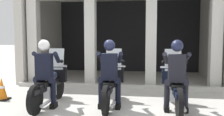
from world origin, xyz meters
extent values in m
plane|color=#A8A59E|center=(0.00, 3.00, 0.00)|extent=(80.00, 80.00, 0.00)
cube|color=black|center=(-0.04, 6.29, 1.68)|extent=(7.11, 0.24, 3.36)
cube|color=#BCB7AD|center=(-3.49, 4.38, 1.68)|extent=(0.30, 4.22, 3.36)
cube|color=#BCB7AD|center=(3.42, 4.38, 1.68)|extent=(0.30, 4.22, 3.36)
cube|color=beige|center=(-3.09, 2.62, 1.46)|extent=(0.35, 0.36, 2.92)
cube|color=beige|center=(-1.06, 2.62, 1.46)|extent=(0.35, 0.36, 2.92)
cube|color=beige|center=(0.98, 2.62, 1.46)|extent=(0.35, 0.36, 2.92)
cube|color=beige|center=(3.02, 2.62, 1.46)|extent=(0.35, 0.36, 2.92)
cube|color=#B7B5AD|center=(-0.04, 2.12, 0.06)|extent=(6.71, 0.24, 0.12)
cylinder|color=black|center=(-1.49, 0.64, 0.32)|extent=(0.09, 0.64, 0.64)
cylinder|color=black|center=(-1.49, -0.76, 0.32)|extent=(0.09, 0.64, 0.64)
cube|color=black|center=(-1.49, 0.64, 0.53)|extent=(0.14, 0.44, 0.08)
cube|color=silver|center=(-1.49, -0.11, 0.37)|extent=(0.28, 0.44, 0.28)
cube|color=black|center=(-1.49, -0.06, 0.50)|extent=(0.18, 1.24, 0.16)
ellipsoid|color=#1E2338|center=(-1.49, 0.16, 0.68)|extent=(0.26, 0.48, 0.22)
cube|color=black|center=(-1.49, -0.24, 0.57)|extent=(0.24, 0.52, 0.10)
cube|color=black|center=(-1.49, -0.70, 0.50)|extent=(0.16, 0.48, 0.10)
cylinder|color=silver|center=(-1.49, 0.58, 0.56)|extent=(0.05, 0.24, 0.53)
cube|color=black|center=(-1.49, 0.52, 0.70)|extent=(0.52, 0.16, 0.44)
sphere|color=silver|center=(-1.49, 0.62, 0.72)|extent=(0.18, 0.18, 0.18)
cube|color=silver|center=(-1.49, 0.50, 1.07)|extent=(0.40, 0.14, 0.54)
cylinder|color=silver|center=(-1.49, 0.42, 0.90)|extent=(0.62, 0.04, 0.04)
cylinder|color=silver|center=(-1.37, -0.46, 0.18)|extent=(0.07, 0.55, 0.07)
cube|color=black|center=(-1.49, -0.26, 0.97)|extent=(0.36, 0.22, 0.60)
cube|color=black|center=(-1.49, -0.14, 0.99)|extent=(0.05, 0.02, 0.32)
sphere|color=tan|center=(-1.49, -0.24, 1.43)|extent=(0.21, 0.21, 0.21)
sphere|color=silver|center=(-1.49, -0.24, 1.46)|extent=(0.26, 0.26, 0.26)
cylinder|color=black|center=(-1.35, -0.24, 0.66)|extent=(0.26, 0.29, 0.17)
cylinder|color=black|center=(-1.29, -0.24, 0.39)|extent=(0.12, 0.12, 0.53)
cube|color=black|center=(-1.29, -0.23, 0.06)|extent=(0.11, 0.26, 0.12)
cylinder|color=black|center=(-1.63, -0.24, 0.66)|extent=(0.26, 0.29, 0.17)
cylinder|color=black|center=(-1.69, -0.24, 0.39)|extent=(0.12, 0.12, 0.53)
cube|color=black|center=(-1.69, -0.23, 0.06)|extent=(0.11, 0.26, 0.12)
cylinder|color=black|center=(-1.27, -0.03, 1.16)|extent=(0.19, 0.48, 0.31)
sphere|color=black|center=(-1.23, 0.18, 1.05)|extent=(0.09, 0.09, 0.09)
cylinder|color=black|center=(-1.71, -0.03, 1.16)|extent=(0.19, 0.48, 0.31)
sphere|color=black|center=(-1.75, 0.18, 1.05)|extent=(0.09, 0.09, 0.09)
cylinder|color=black|center=(0.00, 0.80, 0.32)|extent=(0.09, 0.64, 0.64)
cylinder|color=black|center=(0.00, -0.60, 0.32)|extent=(0.09, 0.64, 0.64)
cube|color=black|center=(0.00, 0.80, 0.53)|extent=(0.14, 0.44, 0.08)
cube|color=silver|center=(0.00, 0.05, 0.37)|extent=(0.28, 0.44, 0.28)
cube|color=black|center=(0.00, 0.10, 0.50)|extent=(0.18, 1.24, 0.16)
ellipsoid|color=black|center=(0.00, 0.32, 0.68)|extent=(0.26, 0.48, 0.22)
cube|color=black|center=(0.00, -0.08, 0.57)|extent=(0.24, 0.52, 0.10)
cube|color=black|center=(0.00, -0.54, 0.50)|extent=(0.16, 0.48, 0.10)
cylinder|color=silver|center=(0.00, 0.74, 0.56)|extent=(0.05, 0.24, 0.53)
cube|color=black|center=(0.00, 0.68, 0.70)|extent=(0.52, 0.16, 0.44)
sphere|color=silver|center=(0.00, 0.78, 0.72)|extent=(0.18, 0.18, 0.18)
cube|color=silver|center=(0.00, 0.66, 1.07)|extent=(0.40, 0.14, 0.54)
cylinder|color=silver|center=(0.00, 0.58, 0.90)|extent=(0.62, 0.04, 0.04)
cylinder|color=silver|center=(0.12, -0.30, 0.18)|extent=(0.07, 0.55, 0.07)
cube|color=black|center=(0.00, -0.10, 0.97)|extent=(0.36, 0.22, 0.60)
cube|color=#591414|center=(0.00, 0.02, 0.99)|extent=(0.05, 0.02, 0.32)
sphere|color=tan|center=(0.00, -0.08, 1.43)|extent=(0.21, 0.21, 0.21)
sphere|color=#191E38|center=(0.00, -0.08, 1.46)|extent=(0.26, 0.26, 0.26)
cylinder|color=black|center=(0.14, -0.08, 0.66)|extent=(0.26, 0.29, 0.17)
cylinder|color=black|center=(0.20, -0.08, 0.39)|extent=(0.12, 0.12, 0.53)
cube|color=black|center=(0.20, -0.07, 0.06)|extent=(0.11, 0.26, 0.12)
cylinder|color=black|center=(-0.14, -0.08, 0.66)|extent=(0.26, 0.29, 0.17)
cylinder|color=black|center=(-0.20, -0.08, 0.39)|extent=(0.12, 0.12, 0.53)
cube|color=black|center=(-0.20, -0.07, 0.06)|extent=(0.11, 0.26, 0.12)
cylinder|color=black|center=(0.22, 0.13, 1.16)|extent=(0.19, 0.48, 0.31)
sphere|color=black|center=(0.26, 0.34, 1.05)|extent=(0.09, 0.09, 0.09)
cylinder|color=black|center=(-0.22, 0.13, 1.16)|extent=(0.19, 0.48, 0.31)
sphere|color=black|center=(-0.26, 0.34, 1.05)|extent=(0.09, 0.09, 0.09)
cylinder|color=black|center=(1.49, 0.75, 0.32)|extent=(0.09, 0.64, 0.64)
cylinder|color=black|center=(1.49, -0.65, 0.32)|extent=(0.09, 0.64, 0.64)
cube|color=black|center=(1.49, 0.75, 0.53)|extent=(0.14, 0.44, 0.08)
cube|color=silver|center=(1.49, 0.00, 0.37)|extent=(0.28, 0.44, 0.28)
cube|color=black|center=(1.49, 0.05, 0.50)|extent=(0.18, 1.24, 0.16)
ellipsoid|color=#B2B2B7|center=(1.49, 0.27, 0.68)|extent=(0.26, 0.48, 0.22)
cube|color=black|center=(1.49, -0.13, 0.57)|extent=(0.24, 0.52, 0.10)
cube|color=black|center=(1.49, -0.59, 0.50)|extent=(0.16, 0.48, 0.10)
cylinder|color=silver|center=(1.49, 0.69, 0.56)|extent=(0.05, 0.24, 0.53)
cube|color=black|center=(1.49, 0.63, 0.70)|extent=(0.52, 0.16, 0.44)
sphere|color=silver|center=(1.49, 0.73, 0.72)|extent=(0.18, 0.18, 0.18)
cube|color=silver|center=(1.49, 0.61, 1.07)|extent=(0.40, 0.14, 0.54)
cylinder|color=silver|center=(1.49, 0.53, 0.90)|extent=(0.62, 0.04, 0.04)
cylinder|color=silver|center=(1.61, -0.35, 0.18)|extent=(0.07, 0.55, 0.07)
cube|color=black|center=(1.49, -0.15, 0.97)|extent=(0.36, 0.22, 0.60)
cube|color=black|center=(1.49, -0.03, 0.99)|extent=(0.05, 0.02, 0.32)
sphere|color=#936B51|center=(1.49, -0.13, 1.43)|extent=(0.21, 0.21, 0.21)
sphere|color=#191E38|center=(1.49, -0.13, 1.46)|extent=(0.26, 0.26, 0.26)
cylinder|color=black|center=(1.63, -0.13, 0.66)|extent=(0.26, 0.29, 0.17)
cylinder|color=black|center=(1.69, -0.13, 0.39)|extent=(0.12, 0.12, 0.53)
cube|color=black|center=(1.69, -0.12, 0.06)|extent=(0.11, 0.26, 0.12)
cylinder|color=black|center=(1.35, -0.13, 0.66)|extent=(0.26, 0.29, 0.17)
cylinder|color=black|center=(1.29, -0.13, 0.39)|extent=(0.12, 0.12, 0.53)
cube|color=black|center=(1.29, -0.12, 0.06)|extent=(0.11, 0.26, 0.12)
cylinder|color=black|center=(1.71, 0.08, 1.16)|extent=(0.19, 0.48, 0.31)
sphere|color=black|center=(1.75, 0.29, 1.05)|extent=(0.09, 0.09, 0.09)
cylinder|color=black|center=(1.27, 0.08, 1.16)|extent=(0.19, 0.48, 0.31)
sphere|color=black|center=(1.23, 0.29, 1.05)|extent=(0.09, 0.09, 0.09)
cube|color=black|center=(-2.91, 0.28, 0.02)|extent=(0.34, 0.34, 0.04)
cone|color=orange|center=(-2.91, 0.28, 0.32)|extent=(0.28, 0.28, 0.55)
cylinder|color=white|center=(-2.91, 0.28, 0.34)|extent=(0.17, 0.17, 0.06)
camera|label=1|loc=(0.81, -5.51, 1.63)|focal=38.98mm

